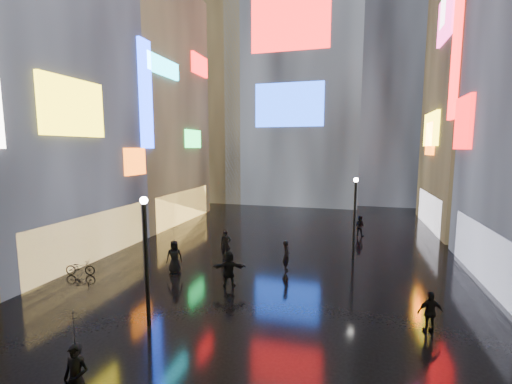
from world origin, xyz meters
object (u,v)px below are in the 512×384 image
at_px(pedestrian_0, 77,379).
at_px(bicycle, 80,268).
at_px(lamp_near, 146,254).
at_px(lamp_far, 355,213).
at_px(pedestrian_3, 430,312).

bearing_deg(pedestrian_0, bicycle, 124.35).
distance_m(lamp_near, lamp_far, 13.48).
xyz_separation_m(pedestrian_0, bicycle, (-7.51, 8.23, -0.52)).
bearing_deg(lamp_near, pedestrian_0, -80.68).
bearing_deg(lamp_far, pedestrian_0, -114.83).
relative_size(pedestrian_0, bicycle, 1.16).
bearing_deg(pedestrian_0, lamp_near, 91.30).
bearing_deg(pedestrian_0, lamp_far, 57.15).
height_order(lamp_near, lamp_far, same).
bearing_deg(lamp_far, bicycle, -153.89).
bearing_deg(lamp_near, bicycle, 150.85).
height_order(lamp_near, pedestrian_3, lamp_near).
bearing_deg(lamp_near, pedestrian_3, 13.04).
distance_m(lamp_far, pedestrian_0, 17.09).
xyz_separation_m(lamp_near, pedestrian_0, (0.73, -4.45, -1.99)).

